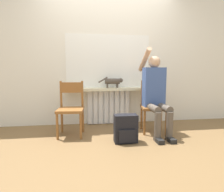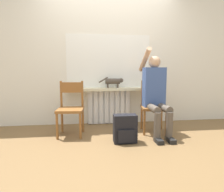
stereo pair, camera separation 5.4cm
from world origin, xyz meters
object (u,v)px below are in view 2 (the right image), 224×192
(chair_left, at_px, (71,108))
(backpack, at_px, (125,129))
(person, at_px, (156,92))
(cat, at_px, (114,81))
(chair_right, at_px, (153,106))

(chair_left, relative_size, backpack, 2.14)
(person, bearing_deg, chair_left, 175.49)
(cat, bearing_deg, chair_right, -38.38)
(person, height_order, cat, person)
(chair_left, distance_m, person, 1.37)
(chair_left, relative_size, chair_right, 1.00)
(chair_right, bearing_deg, person, -83.82)
(person, bearing_deg, backpack, -149.35)
(chair_left, height_order, cat, cat)
(chair_right, height_order, cat, cat)
(chair_left, relative_size, cat, 1.85)
(chair_right, bearing_deg, cat, 150.68)
(chair_left, distance_m, cat, 0.97)
(chair_left, height_order, chair_right, same)
(chair_left, height_order, backpack, chair_left)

